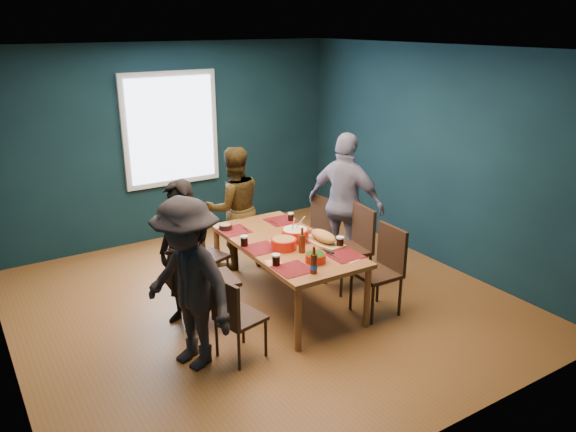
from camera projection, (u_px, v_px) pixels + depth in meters
name	position (u px, v px, depth m)	size (l,w,h in m)	color
room	(248.00, 178.00, 5.96)	(5.01, 5.01, 2.71)	brown
dining_table	(286.00, 248.00, 6.01)	(0.98, 1.90, 0.72)	#95562C
chair_left_far	(199.00, 252.00, 6.23)	(0.51, 0.51, 0.90)	black
chair_left_mid	(204.00, 273.00, 5.60)	(0.48, 0.48, 0.98)	black
chair_left_near	(234.00, 313.00, 5.02)	(0.45, 0.45, 0.83)	black
chair_right_far	(316.00, 227.00, 6.99)	(0.45, 0.45, 0.90)	black
chair_right_mid	(355.00, 241.00, 6.43)	(0.49, 0.49, 0.97)	black
chair_right_near	(384.00, 264.00, 5.87)	(0.44, 0.44, 0.94)	black
person_far_left	(181.00, 256.00, 5.53)	(0.56, 0.37, 1.53)	black
person_back	(234.00, 208.00, 6.92)	(0.75, 0.58, 1.54)	black
person_right	(346.00, 204.00, 6.76)	(1.01, 0.42, 1.73)	silver
person_near_left	(188.00, 284.00, 4.87)	(1.02, 0.59, 1.58)	black
bowl_salad	(284.00, 243.00, 5.81)	(0.27, 0.27, 0.11)	red
bowl_dumpling	(295.00, 234.00, 6.04)	(0.30, 0.30, 0.28)	red
bowl_herbs	(316.00, 258.00, 5.49)	(0.21, 0.21, 0.09)	red
cutting_board	(323.00, 238.00, 5.96)	(0.30, 0.60, 0.13)	tan
small_bowl	(225.00, 227.00, 6.35)	(0.15, 0.15, 0.06)	black
beer_bottle_a	(314.00, 264.00, 5.23)	(0.07, 0.07, 0.27)	#4B1F0D
beer_bottle_b	(302.00, 243.00, 5.70)	(0.07, 0.07, 0.26)	#4B1F0D
cola_glass_a	(276.00, 259.00, 5.41)	(0.08, 0.08, 0.12)	black
cola_glass_b	(340.00, 241.00, 5.85)	(0.08, 0.08, 0.11)	black
cola_glass_c	(291.00, 216.00, 6.62)	(0.07, 0.07, 0.10)	black
cola_glass_d	(244.00, 241.00, 5.87)	(0.08, 0.08, 0.11)	black
napkin_a	(308.00, 233.00, 6.25)	(0.12, 0.12, 0.00)	#EB8662
napkin_b	(274.00, 263.00, 5.48)	(0.15, 0.15, 0.00)	#EB8662
napkin_c	(350.00, 260.00, 5.55)	(0.14, 0.14, 0.00)	#EB8662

